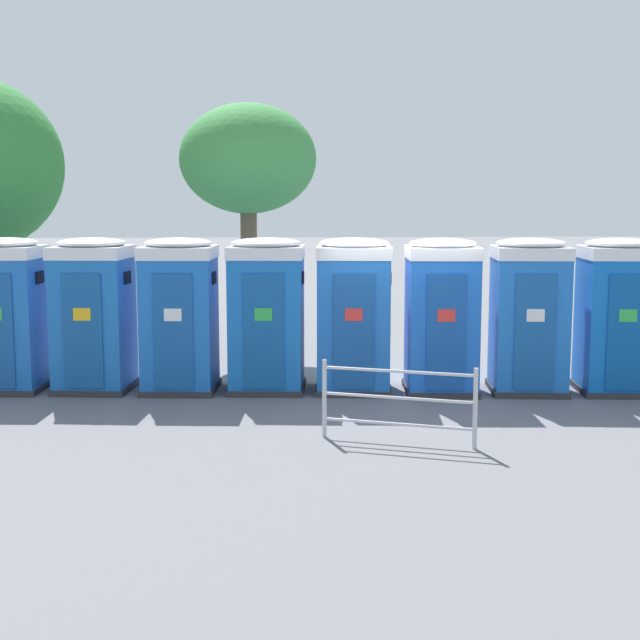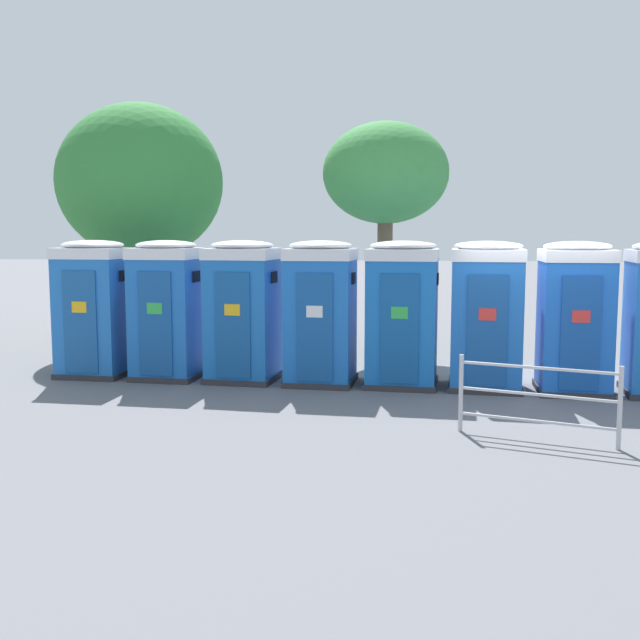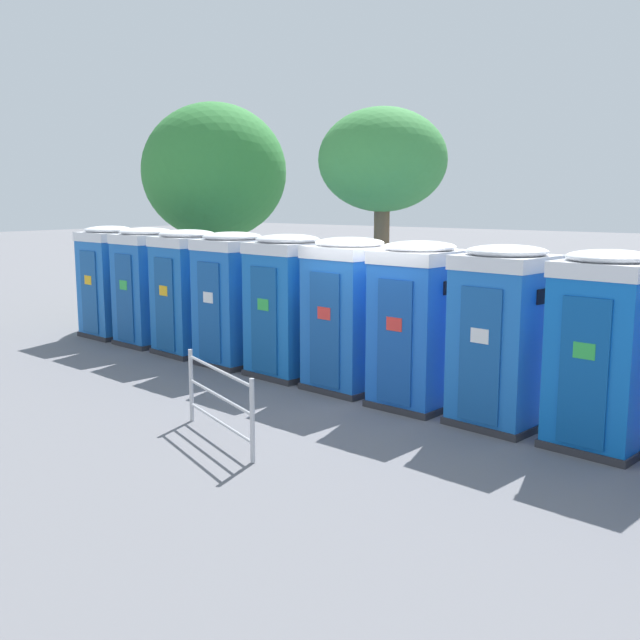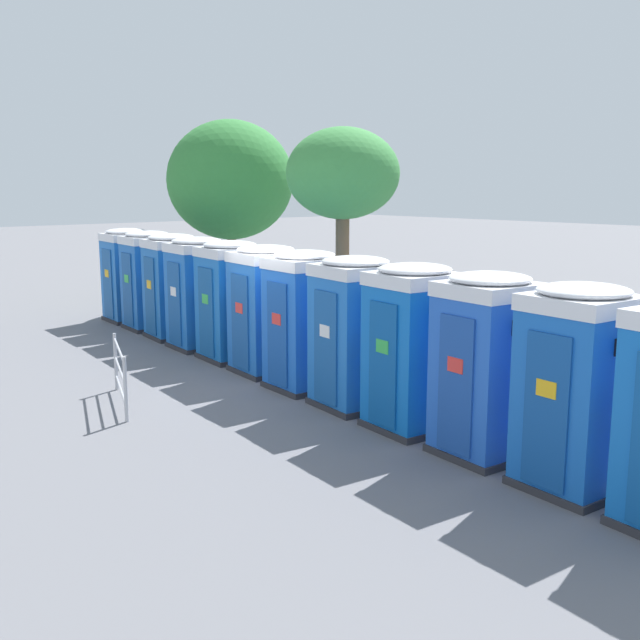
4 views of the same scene
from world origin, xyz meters
name	(u,v)px [view 4 (image 4 of 4)]	position (x,y,z in m)	size (l,w,h in m)	color
ground_plane	(292,378)	(0.00, 0.00, 0.00)	(120.00, 120.00, 0.00)	slate
portapotty_0	(128,274)	(-7.87, 0.47, 1.28)	(1.30, 1.29, 2.54)	#2D2D33
portapotty_1	(149,280)	(-6.45, 0.35, 1.28)	(1.27, 1.29, 2.54)	#2D2D33
portapotty_2	(173,286)	(-5.02, 0.24, 1.28)	(1.34, 1.33, 2.54)	#2D2D33
portapotty_3	(198,292)	(-3.59, 0.09, 1.28)	(1.30, 1.30, 2.54)	#2D2D33
portapotty_4	(231,300)	(-2.16, 0.03, 1.28)	(1.35, 1.31, 2.54)	#2D2D33
portapotty_5	(266,309)	(-0.73, -0.08, 1.28)	(1.35, 1.32, 2.54)	#2D2D33
portapotty_6	(304,319)	(0.70, -0.27, 1.28)	(1.24, 1.27, 2.54)	#2D2D33
portapotty_7	(354,331)	(2.13, -0.35, 1.28)	(1.34, 1.33, 2.54)	#2D2D33
portapotty_8	(413,346)	(3.56, -0.47, 1.28)	(1.29, 1.31, 2.54)	#2D2D33
portapotty_9	(487,364)	(4.99, -0.55, 1.28)	(1.27, 1.30, 2.54)	#2D2D33
portapotty_10	(578,387)	(6.42, -0.66, 1.28)	(1.27, 1.29, 2.54)	#2D2D33
street_tree_0	(343,175)	(-2.49, 3.52, 3.91)	(2.73, 2.73, 5.06)	brown
street_tree_1	(230,180)	(-8.14, 4.04, 3.83)	(3.79, 3.79, 5.62)	brown
event_barrier	(120,372)	(-0.48, -3.32, 0.57)	(1.93, 0.77, 1.05)	#B7B7BC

